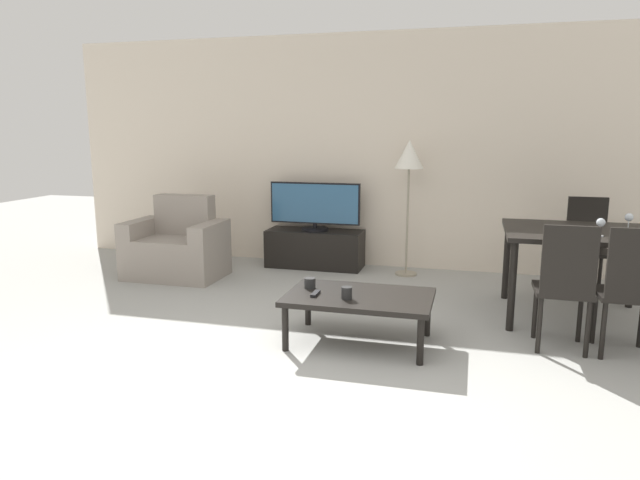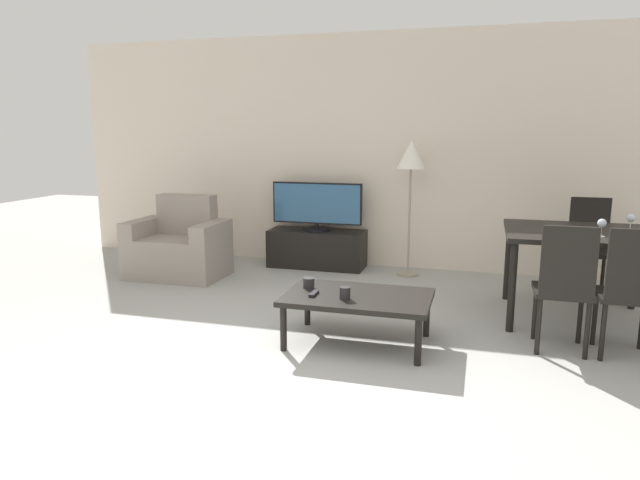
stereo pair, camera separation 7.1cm
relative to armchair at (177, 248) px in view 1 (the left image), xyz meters
The scene contains 16 objects.
ground_plane 3.28m from the armchair, 53.61° to the right, with size 18.00×18.00×0.00m, color #9E9E99.
wall_back 2.46m from the armchair, 30.07° to the left, with size 7.56×0.06×2.70m.
armchair is the anchor object (origin of this frame).
tv_stand 1.59m from the armchair, 31.54° to the left, with size 1.13×0.44×0.44m.
tv 1.64m from the armchair, 31.47° to the left, with size 1.08×0.32×0.56m.
coffee_table 2.77m from the armchair, 31.87° to the right, with size 1.10×0.70×0.38m.
dining_table 4.07m from the armchair, ahead, with size 1.21×1.06×0.78m.
dining_chair_near 4.02m from the armchair, 17.98° to the right, with size 0.40×0.40×0.96m.
dining_chair_far 4.27m from the armchair, ahead, with size 0.40×0.40×0.96m.
dining_chair_near_right 4.42m from the armchair, 16.28° to the right, with size 0.40×0.40×0.96m.
floor_lamp 2.73m from the armchair, 16.59° to the left, with size 0.32×0.32×1.50m.
remote_primary 2.55m from the armchair, 37.41° to the right, with size 0.04×0.15×0.02m.
cup_white_near 2.39m from the armchair, 35.52° to the right, with size 0.09×0.09×0.08m.
cup_colored_far 2.78m from the armchair, 34.97° to the right, with size 0.08×0.08×0.09m.
wine_glass_left 4.46m from the armchair, ahead, with size 0.07×0.07×0.15m.
wine_glass_center 4.22m from the armchair, ahead, with size 0.07×0.07×0.15m.
Camera 1 is at (1.21, -2.91, 1.61)m, focal length 32.00 mm.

